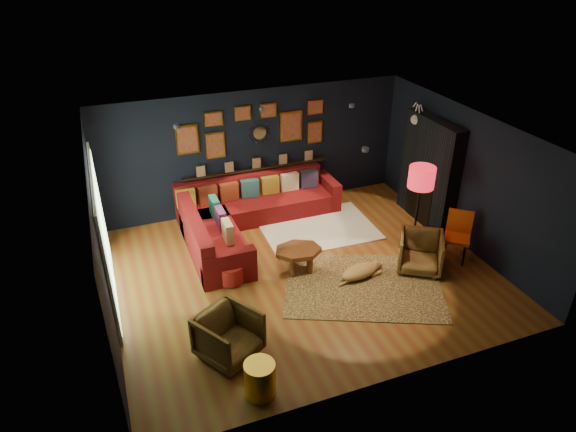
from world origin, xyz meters
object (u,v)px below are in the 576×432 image
object	(u,v)px
pouf	(230,272)
gold_stool	(260,379)
floor_lamp	(421,181)
sectional	(242,216)
dog	(361,269)
armchair_left	(229,334)
orange_chair	(458,232)
armchair_right	(420,251)
coffee_table	(298,253)

from	to	relation	value
pouf	gold_stool	size ratio (longest dim) A/B	0.94
gold_stool	floor_lamp	world-z (taller)	floor_lamp
sectional	dog	world-z (taller)	sectional
gold_stool	pouf	bearing A→B (deg)	83.43
dog	armchair_left	bearing A→B (deg)	-170.21
pouf	dog	xyz separation A→B (m)	(2.16, -0.71, -0.01)
pouf	orange_chair	size ratio (longest dim) A/B	0.51
gold_stool	dog	world-z (taller)	gold_stool
armchair_right	floor_lamp	xyz separation A→B (m)	(0.25, 0.59, 1.07)
sectional	armchair_left	distance (m)	3.53
sectional	dog	bearing A→B (deg)	-57.54
armchair_right	dog	xyz separation A→B (m)	(-1.11, 0.13, -0.21)
gold_stool	sectional	bearing A→B (deg)	76.75
pouf	floor_lamp	size ratio (longest dim) A/B	0.28
sectional	dog	distance (m)	2.75
armchair_left	orange_chair	bearing A→B (deg)	-19.63
orange_chair	dog	size ratio (longest dim) A/B	0.91
armchair_left	floor_lamp	size ratio (longest dim) A/B	0.46
coffee_table	floor_lamp	distance (m)	2.55
orange_chair	dog	distance (m)	1.98
coffee_table	armchair_right	size ratio (longest dim) A/B	1.21
gold_stool	dog	bearing A→B (deg)	36.89
pouf	armchair_left	size ratio (longest dim) A/B	0.62
sectional	floor_lamp	distance (m)	3.58
armchair_right	gold_stool	size ratio (longest dim) A/B	1.49
orange_chair	floor_lamp	world-z (taller)	floor_lamp
armchair_left	dog	size ratio (longest dim) A/B	0.76
sectional	coffee_table	bearing A→B (deg)	-72.86
sectional	pouf	size ratio (longest dim) A/B	7.01
pouf	floor_lamp	xyz separation A→B (m)	(3.52, -0.25, 1.26)
floor_lamp	orange_chair	bearing A→B (deg)	-41.16
orange_chair	dog	xyz separation A→B (m)	(-1.94, 0.05, -0.38)
coffee_table	gold_stool	world-z (taller)	gold_stool
armchair_right	floor_lamp	size ratio (longest dim) A/B	0.45
floor_lamp	dog	size ratio (longest dim) A/B	1.66
coffee_table	armchair_right	distance (m)	2.18
pouf	armchair_right	world-z (taller)	armchair_right
pouf	orange_chair	distance (m)	4.19
armchair_left	sectional	bearing A→B (deg)	39.28
armchair_left	armchair_right	size ratio (longest dim) A/B	1.02
armchair_left	dog	distance (m)	2.83
pouf	coffee_table	bearing A→B (deg)	-5.52
sectional	floor_lamp	world-z (taller)	floor_lamp
coffee_table	armchair_left	distance (m)	2.33
gold_stool	floor_lamp	xyz separation A→B (m)	(3.81, 2.30, 1.20)
pouf	orange_chair	bearing A→B (deg)	-10.52
armchair_right	floor_lamp	world-z (taller)	floor_lamp
armchair_left	armchair_right	distance (m)	3.85
floor_lamp	armchair_right	bearing A→B (deg)	-112.88
armchair_left	orange_chair	xyz separation A→B (m)	(4.58, 0.96, 0.17)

